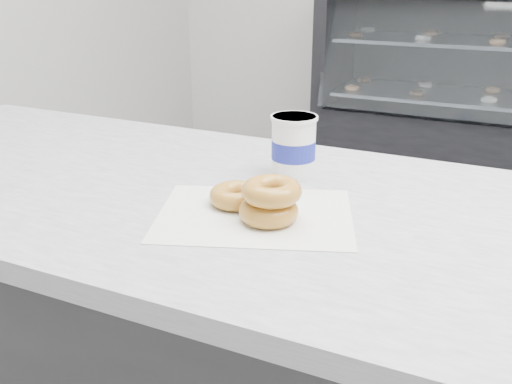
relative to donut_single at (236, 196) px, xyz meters
The scene contains 4 objects.
wax_paper 0.06m from the donut_single, 27.89° to the right, with size 0.34×0.26×0.00m, color white.
donut_single is the anchor object (origin of this frame).
donut_stack 0.10m from the donut_single, 24.67° to the right, with size 0.15×0.15×0.07m.
coffee_cup 0.20m from the donut_single, 78.91° to the left, with size 0.12×0.12×0.13m.
Camera 1 is at (-0.05, -1.50, 1.31)m, focal length 40.00 mm.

